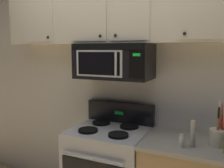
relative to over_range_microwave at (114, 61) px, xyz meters
The scene contains 6 objects.
back_wall 0.34m from the over_range_microwave, 89.94° to the left, with size 5.20×0.10×2.70m, color silver.
over_range_microwave is the anchor object (origin of this frame).
upper_cabinets 0.45m from the over_range_microwave, 89.49° to the left, with size 2.50×0.36×0.55m.
utensil_crock_cream 1.16m from the over_range_microwave, ahead, with size 0.14×0.14×0.38m.
salt_shaker 1.00m from the over_range_microwave, 21.12° to the right, with size 0.05×0.05×0.11m.
pepper_mill 1.01m from the over_range_microwave, 16.13° to the right, with size 0.04×0.04×0.22m, color #B7B2A8.
Camera 1 is at (1.01, -1.72, 1.68)m, focal length 39.34 mm.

